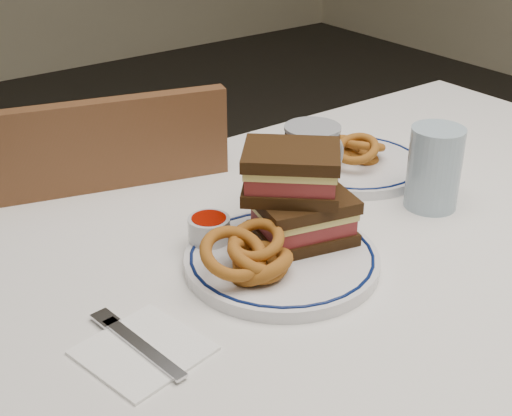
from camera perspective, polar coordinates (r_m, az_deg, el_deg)
dining_table at (r=1.16m, az=9.87°, el=-5.81°), size 1.27×0.87×0.75m
chair_far at (r=1.45m, az=-11.61°, el=-5.75°), size 0.51×0.51×0.90m
main_plate at (r=0.97m, az=2.07°, el=-4.12°), size 0.27×0.27×0.02m
reuben_sandwich at (r=0.98m, az=3.32°, el=1.07°), size 0.17×0.16×0.13m
onion_rings_main at (r=0.92m, az=-0.27°, el=-3.94°), size 0.13×0.10×0.09m
ketchup_ramekin at (r=1.00m, az=-3.77°, el=-1.56°), size 0.06×0.06×0.04m
beer_mug at (r=1.10m, az=4.52°, el=3.20°), size 0.13×0.09×0.14m
water_glass at (r=1.14m, az=14.07°, el=3.12°), size 0.08×0.08×0.13m
far_plate at (r=1.27m, az=7.84°, el=3.49°), size 0.25×0.25×0.02m
onion_rings_far at (r=1.26m, az=8.15°, el=4.70°), size 0.12×0.12×0.08m
napkin_fork at (r=0.84m, az=-9.14°, el=-11.05°), size 0.15×0.17×0.01m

